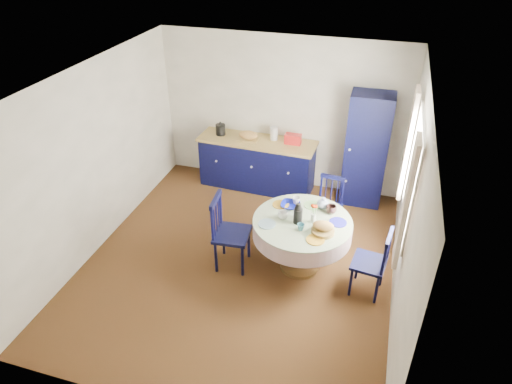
# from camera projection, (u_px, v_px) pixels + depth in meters

# --- Properties ---
(floor) EXTENTS (4.50, 4.50, 0.00)m
(floor) POSITION_uv_depth(u_px,v_px,m) (240.00, 261.00, 6.19)
(floor) COLOR black
(floor) RESTS_ON ground
(ceiling) EXTENTS (4.50, 4.50, 0.00)m
(ceiling) POSITION_uv_depth(u_px,v_px,m) (236.00, 82.00, 4.86)
(ceiling) COLOR white
(ceiling) RESTS_ON wall_back
(wall_back) EXTENTS (4.00, 0.02, 2.50)m
(wall_back) POSITION_uv_depth(u_px,v_px,m) (282.00, 113.00, 7.35)
(wall_back) COLOR white
(wall_back) RESTS_ON floor
(wall_left) EXTENTS (0.02, 4.50, 2.50)m
(wall_left) POSITION_uv_depth(u_px,v_px,m) (94.00, 160.00, 6.01)
(wall_left) COLOR white
(wall_left) RESTS_ON floor
(wall_right) EXTENTS (0.02, 4.50, 2.50)m
(wall_right) POSITION_uv_depth(u_px,v_px,m) (409.00, 208.00, 5.04)
(wall_right) COLOR white
(wall_right) RESTS_ON floor
(window) EXTENTS (0.10, 1.74, 1.45)m
(window) POSITION_uv_depth(u_px,v_px,m) (410.00, 173.00, 5.15)
(window) COLOR white
(window) RESTS_ON wall_right
(kitchen_counter) EXTENTS (1.95, 0.68, 1.10)m
(kitchen_counter) POSITION_uv_depth(u_px,v_px,m) (257.00, 163.00, 7.62)
(kitchen_counter) COLOR black
(kitchen_counter) RESTS_ON floor
(pantry_cabinet) EXTENTS (0.64, 0.47, 1.82)m
(pantry_cabinet) POSITION_uv_depth(u_px,v_px,m) (366.00, 150.00, 6.99)
(pantry_cabinet) COLOR black
(pantry_cabinet) RESTS_ON floor
(dining_table) EXTENTS (1.25, 1.25, 1.04)m
(dining_table) POSITION_uv_depth(u_px,v_px,m) (303.00, 229.00, 5.75)
(dining_table) COLOR #533D17
(dining_table) RESTS_ON floor
(chair_left) EXTENTS (0.48, 0.50, 1.03)m
(chair_left) POSITION_uv_depth(u_px,v_px,m) (229.00, 232.00, 5.87)
(chair_left) COLOR black
(chair_left) RESTS_ON floor
(chair_far) EXTENTS (0.43, 0.41, 0.87)m
(chair_far) POSITION_uv_depth(u_px,v_px,m) (328.00, 205.00, 6.55)
(chair_far) COLOR black
(chair_far) RESTS_ON floor
(chair_right) EXTENTS (0.44, 0.46, 0.92)m
(chair_right) POSITION_uv_depth(u_px,v_px,m) (373.00, 262.00, 5.46)
(chair_right) COLOR black
(chair_right) RESTS_ON floor
(mug_a) EXTENTS (0.13, 0.13, 0.10)m
(mug_a) POSITION_uv_depth(u_px,v_px,m) (283.00, 215.00, 5.71)
(mug_a) COLOR silver
(mug_a) RESTS_ON dining_table
(mug_b) EXTENTS (0.09, 0.09, 0.08)m
(mug_b) POSITION_uv_depth(u_px,v_px,m) (301.00, 227.00, 5.51)
(mug_b) COLOR #336D7D
(mug_b) RESTS_ON dining_table
(mug_c) EXTENTS (0.14, 0.14, 0.11)m
(mug_c) POSITION_uv_depth(u_px,v_px,m) (331.00, 209.00, 5.81)
(mug_c) COLOR black
(mug_c) RESTS_ON dining_table
(mug_d) EXTENTS (0.11, 0.11, 0.10)m
(mug_d) POSITION_uv_depth(u_px,v_px,m) (296.00, 201.00, 5.98)
(mug_d) COLOR silver
(mug_d) RESTS_ON dining_table
(cobalt_bowl) EXTENTS (0.25, 0.25, 0.06)m
(cobalt_bowl) POSITION_uv_depth(u_px,v_px,m) (290.00, 205.00, 5.93)
(cobalt_bowl) COLOR #060B68
(cobalt_bowl) RESTS_ON dining_table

